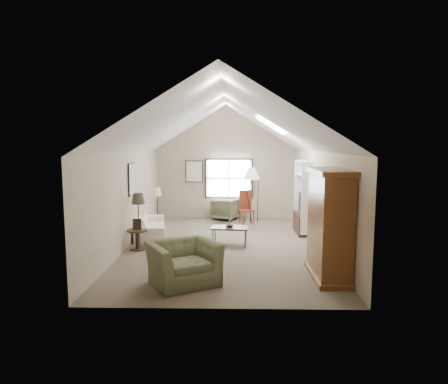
{
  "coord_description": "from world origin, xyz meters",
  "views": [
    {
      "loc": [
        0.22,
        -10.31,
        2.73
      ],
      "look_at": [
        0.0,
        0.4,
        1.4
      ],
      "focal_mm": 32.0,
      "sensor_mm": 36.0,
      "label": 1
    }
  ],
  "objects_px": {
    "armchair_near": "(183,263)",
    "side_table": "(137,240)",
    "armchair_far": "(225,209)",
    "side_chair": "(247,207)",
    "armoire": "(330,224)",
    "coffee_table": "(230,236)",
    "sofa": "(150,225)"
  },
  "relations": [
    {
      "from": "armchair_near",
      "to": "side_table",
      "type": "bearing_deg",
      "value": 92.29
    },
    {
      "from": "armchair_far",
      "to": "armchair_near",
      "type": "bearing_deg",
      "value": 104.54
    },
    {
      "from": "armchair_near",
      "to": "side_table",
      "type": "distance_m",
      "value": 2.83
    },
    {
      "from": "armchair_near",
      "to": "side_chair",
      "type": "relative_size",
      "value": 1.13
    },
    {
      "from": "side_table",
      "to": "coffee_table",
      "type": "bearing_deg",
      "value": 11.23
    },
    {
      "from": "sofa",
      "to": "side_table",
      "type": "relative_size",
      "value": 3.99
    },
    {
      "from": "armoire",
      "to": "coffee_table",
      "type": "bearing_deg",
      "value": 129.18
    },
    {
      "from": "armchair_far",
      "to": "coffee_table",
      "type": "distance_m",
      "value": 3.63
    },
    {
      "from": "armoire",
      "to": "side_table",
      "type": "distance_m",
      "value": 4.89
    },
    {
      "from": "side_table",
      "to": "armchair_near",
      "type": "bearing_deg",
      "value": -58.52
    },
    {
      "from": "armchair_near",
      "to": "side_chair",
      "type": "height_order",
      "value": "side_chair"
    },
    {
      "from": "sofa",
      "to": "side_table",
      "type": "distance_m",
      "value": 1.6
    },
    {
      "from": "coffee_table",
      "to": "armchair_near",
      "type": "bearing_deg",
      "value": -107.05
    },
    {
      "from": "side_table",
      "to": "armchair_far",
      "type": "bearing_deg",
      "value": 62.07
    },
    {
      "from": "sofa",
      "to": "armchair_far",
      "type": "height_order",
      "value": "armchair_far"
    },
    {
      "from": "armoire",
      "to": "coffee_table",
      "type": "xyz_separation_m",
      "value": [
        -2.02,
        2.48,
        -0.85
      ]
    },
    {
      "from": "armchair_far",
      "to": "side_chair",
      "type": "xyz_separation_m",
      "value": [
        0.75,
        -0.72,
        0.18
      ]
    },
    {
      "from": "sofa",
      "to": "side_chair",
      "type": "distance_m",
      "value": 3.42
    },
    {
      "from": "armchair_far",
      "to": "coffee_table",
      "type": "xyz_separation_m",
      "value": [
        0.19,
        -3.62,
        -0.13
      ]
    },
    {
      "from": "armchair_near",
      "to": "coffee_table",
      "type": "xyz_separation_m",
      "value": [
        0.88,
        2.88,
        -0.16
      ]
    },
    {
      "from": "side_table",
      "to": "armoire",
      "type": "bearing_deg",
      "value": -24.64
    },
    {
      "from": "armchair_far",
      "to": "side_chair",
      "type": "bearing_deg",
      "value": 156.49
    },
    {
      "from": "armchair_near",
      "to": "armchair_far",
      "type": "xyz_separation_m",
      "value": [
        0.69,
        6.5,
        -0.03
      ]
    },
    {
      "from": "armoire",
      "to": "armchair_far",
      "type": "distance_m",
      "value": 6.53
    },
    {
      "from": "sofa",
      "to": "side_chair",
      "type": "xyz_separation_m",
      "value": [
        2.92,
        1.77,
        0.25
      ]
    },
    {
      "from": "armoire",
      "to": "side_chair",
      "type": "height_order",
      "value": "armoire"
    },
    {
      "from": "armchair_far",
      "to": "side_table",
      "type": "height_order",
      "value": "armchair_far"
    },
    {
      "from": "side_table",
      "to": "side_chair",
      "type": "xyz_separation_m",
      "value": [
        2.92,
        3.37,
        0.29
      ]
    },
    {
      "from": "coffee_table",
      "to": "side_chair",
      "type": "relative_size",
      "value": 0.88
    },
    {
      "from": "armoire",
      "to": "armchair_near",
      "type": "height_order",
      "value": "armoire"
    },
    {
      "from": "sofa",
      "to": "armchair_near",
      "type": "distance_m",
      "value": 4.28
    },
    {
      "from": "armchair_near",
      "to": "side_chair",
      "type": "distance_m",
      "value": 5.96
    }
  ]
}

